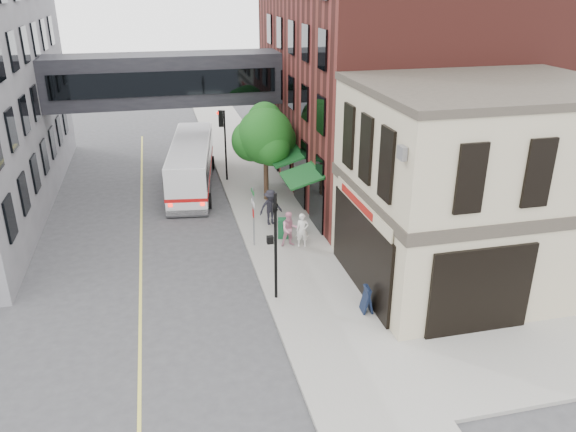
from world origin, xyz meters
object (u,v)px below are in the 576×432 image
pedestrian_b (290,229)px  sandwich_board (367,299)px  pedestrian_a (302,230)px  pedestrian_c (271,207)px  bus (191,162)px  newspaper_box (283,228)px

pedestrian_b → sandwich_board: (1.54, -6.39, -0.34)m
pedestrian_a → pedestrian_c: 3.09m
pedestrian_a → sandwich_board: (0.95, -6.20, -0.31)m
pedestrian_c → sandwich_board: (1.89, -9.15, -0.43)m
bus → pedestrian_b: (3.89, -10.06, -0.56)m
bus → sandwich_board: bus is taller
pedestrian_b → bus: bearing=111.7°
bus → pedestrian_b: 10.80m
bus → pedestrian_c: bearing=-64.2°
pedestrian_a → sandwich_board: size_ratio=1.58×
bus → pedestrian_c: bus is taller
bus → pedestrian_b: bus is taller
bus → pedestrian_a: (4.47, -10.25, -0.60)m
pedestrian_b → sandwich_board: size_ratio=1.65×
pedestrian_a → newspaper_box: pedestrian_a is taller
pedestrian_c → newspaper_box: bearing=-90.9°
pedestrian_c → sandwich_board: pedestrian_c is taller
bus → pedestrian_c: (3.53, -7.30, -0.48)m
pedestrian_c → newspaper_box: pedestrian_c is taller
pedestrian_b → pedestrian_c: pedestrian_c is taller
bus → newspaper_box: size_ratio=10.62×
newspaper_box → sandwich_board: size_ratio=0.96×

